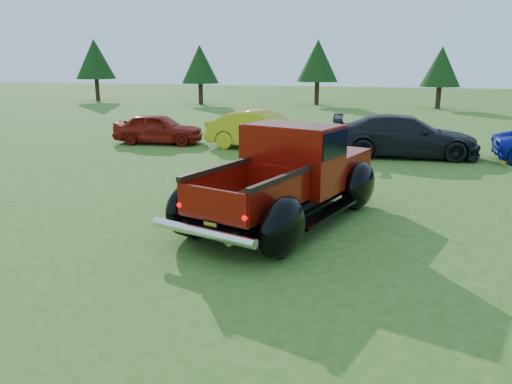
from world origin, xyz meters
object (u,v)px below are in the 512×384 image
tree_far_west (95,59)px  tree_mid_left (318,61)px  tree_west (200,64)px  show_car_yellow (264,130)px  show_car_red (159,129)px  tree_mid_right (441,67)px  show_car_grey (405,136)px  pickup_truck (292,174)px

tree_far_west → tree_mid_left: (19.00, 1.00, -0.14)m
tree_west → show_car_yellow: bearing=-61.8°
show_car_yellow → show_car_red: bearing=98.2°
tree_west → show_car_red: 19.64m
tree_west → show_car_yellow: tree_west is taller
tree_mid_right → show_car_grey: 20.25m
tree_far_west → show_car_red: bearing=-51.8°
tree_far_west → tree_mid_right: bearing=-0.0°
show_car_grey → pickup_truck: bearing=158.2°
tree_mid_left → show_car_yellow: bearing=-87.0°
tree_far_west → show_car_red: size_ratio=1.40×
tree_mid_right → show_car_red: (-12.50, -19.69, -2.34)m
tree_mid_right → show_car_grey: size_ratio=0.85×
tree_mid_left → show_car_yellow: 21.02m
tree_west → show_car_grey: (15.46, -18.97, -2.36)m
tree_west → pickup_truck: bearing=-64.5°
tree_far_west → tree_mid_right: 28.01m
tree_west → pickup_truck: tree_west is taller
tree_far_west → tree_mid_left: 19.03m
tree_west → tree_mid_right: (18.00, 1.00, -0.14)m
tree_west → show_car_red: (5.50, -18.69, -2.47)m
pickup_truck → show_car_red: pickup_truck is taller
tree_west → tree_far_west: bearing=174.3°
tree_mid_right → pickup_truck: bearing=-100.1°
tree_far_west → show_car_grey: tree_far_west is taller
pickup_truck → tree_far_west: bearing=146.6°
tree_west → tree_mid_left: bearing=12.5°
tree_west → show_car_grey: tree_west is taller
tree_mid_right → show_car_yellow: (-7.89, -19.82, -2.22)m
tree_west → show_car_red: size_ratio=1.24×
tree_far_west → show_car_grey: 32.47m
show_car_grey → show_car_yellow: bearing=83.5°
tree_mid_left → pickup_truck: (3.96, -29.21, -2.40)m
tree_mid_right → tree_far_west: bearing=180.0°
tree_far_west → pickup_truck: size_ratio=0.87×
show_car_grey → show_car_red: bearing=83.5°
tree_mid_left → tree_mid_right: bearing=-6.3°
tree_mid_right → show_car_red: 23.44m
tree_mid_left → show_car_red: 21.16m
tree_mid_left → tree_far_west: bearing=-177.0°
show_car_red → show_car_grey: show_car_grey is taller
pickup_truck → show_car_red: size_ratio=1.60×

